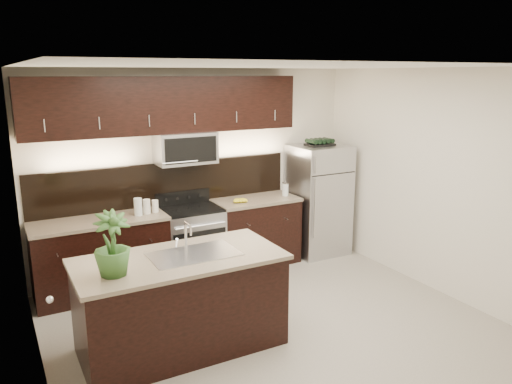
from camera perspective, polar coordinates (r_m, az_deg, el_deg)
ground at (r=5.55m, az=1.85°, el=-14.92°), size 4.50×4.50×0.00m
room_walls at (r=4.89m, az=1.10°, el=2.35°), size 4.52×4.02×2.71m
counter_run at (r=6.60m, az=-9.07°, el=-5.89°), size 3.51×0.65×0.94m
upper_fixtures at (r=6.40m, az=-9.85°, el=8.80°), size 3.49×0.40×1.66m
island at (r=5.00m, az=-8.58°, el=-12.38°), size 1.96×0.96×0.94m
sink_faucet at (r=4.86m, az=-7.15°, el=-6.87°), size 0.84×0.50×0.28m
refrigerator at (r=7.43m, az=7.11°, el=-0.90°), size 0.78×0.70×1.62m
wine_rack at (r=7.27m, az=7.31°, el=5.63°), size 0.40×0.25×0.10m
plant at (r=4.43m, az=-16.13°, el=-5.73°), size 0.36×0.36×0.56m
canisters at (r=6.29m, az=-12.61°, el=-1.63°), size 0.32×0.14×0.22m
french_press at (r=7.08m, az=3.38°, el=0.36°), size 0.09×0.09×0.26m
bananas at (r=6.69m, az=-2.30°, el=-0.98°), size 0.23×0.20×0.06m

